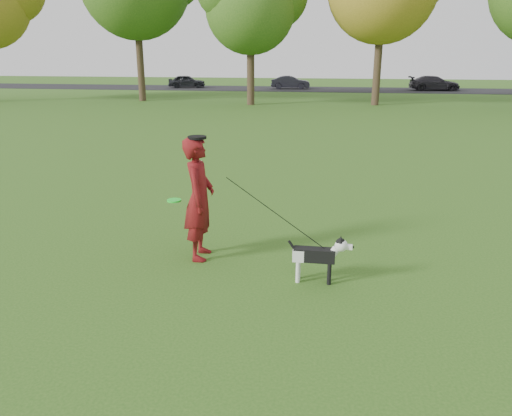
% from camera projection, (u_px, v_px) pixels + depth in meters
% --- Properties ---
extents(ground, '(120.00, 120.00, 0.00)m').
position_uv_depth(ground, '(231.00, 268.00, 8.00)').
color(ground, '#285116').
rests_on(ground, ground).
extents(road, '(120.00, 7.00, 0.02)m').
position_uv_depth(road, '(320.00, 89.00, 45.68)').
color(road, black).
rests_on(road, ground).
extents(man, '(0.55, 0.78, 2.04)m').
position_uv_depth(man, '(199.00, 199.00, 8.14)').
color(man, '#5B0D0F').
rests_on(man, ground).
extents(dog, '(0.97, 0.19, 0.74)m').
position_uv_depth(dog, '(319.00, 254.00, 7.39)').
color(dog, black).
rests_on(dog, ground).
extents(car_left, '(3.68, 2.06, 1.18)m').
position_uv_depth(car_left, '(187.00, 81.00, 47.39)').
color(car_left, black).
rests_on(car_left, road).
extents(car_mid, '(3.63, 1.49, 1.17)m').
position_uv_depth(car_mid, '(290.00, 82.00, 45.91)').
color(car_mid, black).
rests_on(car_mid, road).
extents(car_right, '(4.44, 2.02, 1.26)m').
position_uv_depth(car_right, '(434.00, 83.00, 43.98)').
color(car_right, black).
rests_on(car_right, road).
extents(man_held_items, '(2.65, 0.81, 1.55)m').
position_uv_depth(man_held_items, '(275.00, 213.00, 7.62)').
color(man_held_items, '#1EF12E').
rests_on(man_held_items, ground).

